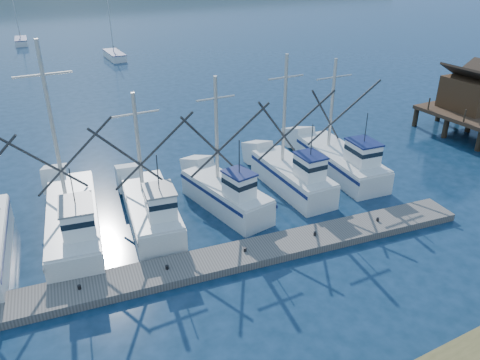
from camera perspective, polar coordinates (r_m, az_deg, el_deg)
name	(u,v)px	position (r m, az deg, el deg)	size (l,w,h in m)	color
ground	(372,287)	(23.06, 15.77, -12.49)	(500.00, 500.00, 0.00)	#0C2135
floating_dock	(188,268)	(23.20, -6.39, -10.59)	(31.17, 2.08, 0.42)	#645F5A
trawler_fleet	(144,210)	(26.69, -11.58, -3.64)	(30.66, 9.71, 10.21)	silver
sailboat_near	(115,55)	(70.72, -15.05, 14.45)	(1.88, 6.01, 8.10)	silver
sailboat_far	(21,41)	(87.19, -25.12, 15.07)	(2.23, 5.63, 8.10)	silver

